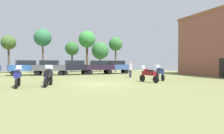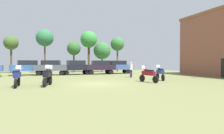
{
  "view_description": "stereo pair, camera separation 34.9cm",
  "coord_description": "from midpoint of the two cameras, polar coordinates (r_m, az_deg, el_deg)",
  "views": [
    {
      "loc": [
        -4.26,
        -14.81,
        1.71
      ],
      "look_at": [
        2.08,
        2.36,
        1.3
      ],
      "focal_mm": 30.94,
      "sensor_mm": 36.0,
      "label": 1
    },
    {
      "loc": [
        -3.93,
        -14.93,
        1.71
      ],
      "look_at": [
        2.08,
        2.36,
        1.3
      ],
      "focal_mm": 30.94,
      "sensor_mm": 36.0,
      "label": 2
    }
  ],
  "objects": [
    {
      "name": "car_1",
      "position": [
        27.27,
        -17.19,
        0.14
      ],
      "size": [
        4.58,
        2.64,
        2.0
      ],
      "rotation": [
        0.0,
        0.0,
        1.37
      ],
      "color": "black",
      "rests_on": "ground"
    },
    {
      "name": "person_1",
      "position": [
        22.11,
        6.09,
        -0.39
      ],
      "size": [
        0.43,
        0.43,
        1.78
      ],
      "rotation": [
        0.0,
        0.0,
        3.48
      ],
      "color": "#2B2848",
      "rests_on": "ground"
    },
    {
      "name": "motorcycle_3",
      "position": [
        14.88,
        -25.6,
        -2.52
      ],
      "size": [
        0.62,
        2.17,
        1.5
      ],
      "rotation": [
        0.0,
        0.0,
        -0.01
      ],
      "color": "black",
      "rests_on": "ground"
    },
    {
      "name": "car_2",
      "position": [
        29.82,
        1.99,
        0.29
      ],
      "size": [
        4.31,
        1.82,
        2.0
      ],
      "rotation": [
        0.0,
        0.0,
        1.57
      ],
      "color": "black",
      "rests_on": "ground"
    },
    {
      "name": "tree_7",
      "position": [
        35.5,
        -27.42,
        6.24
      ],
      "size": [
        2.28,
        2.28,
        6.07
      ],
      "color": "#4F3C2B",
      "rests_on": "ground"
    },
    {
      "name": "car_3",
      "position": [
        27.59,
        -10.22,
        0.19
      ],
      "size": [
        4.44,
        2.18,
        2.0
      ],
      "rotation": [
        0.0,
        0.0,
        1.66
      ],
      "color": "black",
      "rests_on": "ground"
    },
    {
      "name": "tree_4",
      "position": [
        36.13,
        -2.67,
        4.82
      ],
      "size": [
        3.2,
        3.2,
        5.53
      ],
      "color": "brown",
      "rests_on": "ground"
    },
    {
      "name": "motorcycle_8",
      "position": [
        19.22,
        14.53,
        -1.63
      ],
      "size": [
        0.77,
        2.16,
        1.47
      ],
      "rotation": [
        0.0,
        0.0,
        -0.25
      ],
      "color": "black",
      "rests_on": "ground"
    },
    {
      "name": "ground_plane",
      "position": [
        15.51,
        -3.75,
        -5.01
      ],
      "size": [
        44.0,
        52.0,
        0.02
      ],
      "color": "olive"
    },
    {
      "name": "tree_8",
      "position": [
        34.19,
        -10.93,
        5.31
      ],
      "size": [
        2.37,
        2.37,
        5.34
      ],
      "color": "brown",
      "rests_on": "ground"
    },
    {
      "name": "motorcycle_6",
      "position": [
        16.18,
        -17.64,
        -2.13
      ],
      "size": [
        0.62,
        2.25,
        1.51
      ],
      "rotation": [
        0.0,
        0.0,
        0.1
      ],
      "color": "black",
      "rests_on": "ground"
    },
    {
      "name": "motorcycle_2",
      "position": [
        16.93,
        11.27,
        -2.06
      ],
      "size": [
        0.79,
        2.17,
        1.44
      ],
      "rotation": [
        0.0,
        0.0,
        0.26
      ],
      "color": "black",
      "rests_on": "ground"
    },
    {
      "name": "motorcycle_7",
      "position": [
        14.76,
        -17.82,
        -2.45
      ],
      "size": [
        0.8,
        2.2,
        1.51
      ],
      "rotation": [
        0.0,
        0.0,
        -0.27
      ],
      "color": "black",
      "rests_on": "ground"
    },
    {
      "name": "tree_6",
      "position": [
        34.95,
        -6.59,
        7.96
      ],
      "size": [
        2.97,
        2.97,
        7.34
      ],
      "color": "#4D3C26",
      "rests_on": "ground"
    },
    {
      "name": "tree_2",
      "position": [
        34.78,
        -18.99,
        8.07
      ],
      "size": [
        2.89,
        2.89,
        7.32
      ],
      "color": "brown",
      "rests_on": "ground"
    },
    {
      "name": "car_4",
      "position": [
        28.22,
        -23.4,
        0.13
      ],
      "size": [
        4.58,
        2.63,
        2.0
      ],
      "rotation": [
        0.0,
        0.0,
        1.77
      ],
      "color": "black",
      "rests_on": "ground"
    },
    {
      "name": "tree_1",
      "position": [
        36.8,
        1.89,
        6.7
      ],
      "size": [
        2.59,
        2.59,
        6.52
      ],
      "color": "brown",
      "rests_on": "ground"
    },
    {
      "name": "car_5",
      "position": [
        28.32,
        -3.13,
        0.24
      ],
      "size": [
        4.36,
        1.94,
        2.0
      ],
      "rotation": [
        0.0,
        0.0,
        1.54
      ],
      "color": "black",
      "rests_on": "ground"
    }
  ]
}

